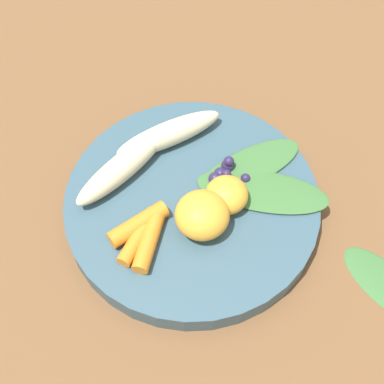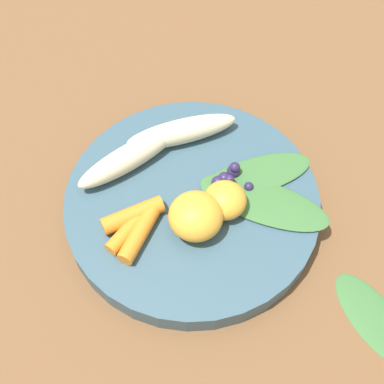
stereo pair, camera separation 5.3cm
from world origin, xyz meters
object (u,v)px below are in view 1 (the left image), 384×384
object	(u,v)px
orange_segment_near	(227,195)
bowl	(192,204)
banana_peeled_right	(169,134)
banana_peeled_left	(122,167)

from	to	relation	value
orange_segment_near	bowl	bearing A→B (deg)	-65.39
banana_peeled_right	orange_segment_near	size ratio (longest dim) A/B	2.86
banana_peeled_left	banana_peeled_right	size ratio (longest dim) A/B	1.00
banana_peeled_right	orange_segment_near	xyz separation A→B (m)	(0.03, 0.10, 0.00)
bowl	orange_segment_near	xyz separation A→B (m)	(-0.02, 0.03, 0.03)
banana_peeled_right	orange_segment_near	bearing A→B (deg)	98.81
orange_segment_near	banana_peeled_left	bearing A→B (deg)	-71.69
bowl	banana_peeled_left	size ratio (longest dim) A/B	2.14
banana_peeled_right	banana_peeled_left	bearing A→B (deg)	15.14
bowl	banana_peeled_right	xyz separation A→B (m)	(-0.04, -0.06, 0.03)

